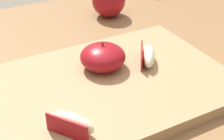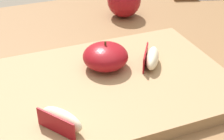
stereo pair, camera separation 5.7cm
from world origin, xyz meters
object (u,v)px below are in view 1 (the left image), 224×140
object	(u,v)px
whole_apple_red_delicious	(109,0)
apple_half_skin_up	(103,57)
cutting_board	(112,85)
apple_wedge_left	(148,56)
apple_wedge_near_knife	(71,123)

from	to	relation	value
whole_apple_red_delicious	apple_half_skin_up	bearing A→B (deg)	-120.02
cutting_board	apple_half_skin_up	bearing A→B (deg)	83.83
cutting_board	whole_apple_red_delicious	bearing A→B (deg)	63.05
apple_half_skin_up	apple_wedge_left	xyz separation A→B (m)	(0.08, -0.02, -0.01)
cutting_board	apple_wedge_left	bearing A→B (deg)	12.25
apple_wedge_near_knife	apple_wedge_left	size ratio (longest dim) A/B	0.99
apple_half_skin_up	whole_apple_red_delicious	world-z (taller)	whole_apple_red_delicious
apple_half_skin_up	apple_wedge_near_knife	world-z (taller)	apple_half_skin_up
apple_half_skin_up	whole_apple_red_delicious	distance (m)	0.29
cutting_board	whole_apple_red_delicious	size ratio (longest dim) A/B	4.39
cutting_board	apple_wedge_left	xyz separation A→B (m)	(0.09, 0.02, 0.03)
cutting_board	apple_half_skin_up	distance (m)	0.05
cutting_board	apple_half_skin_up	size ratio (longest dim) A/B	4.96
apple_half_skin_up	apple_wedge_left	world-z (taller)	apple_half_skin_up
apple_wedge_near_knife	apple_wedge_left	distance (m)	0.22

